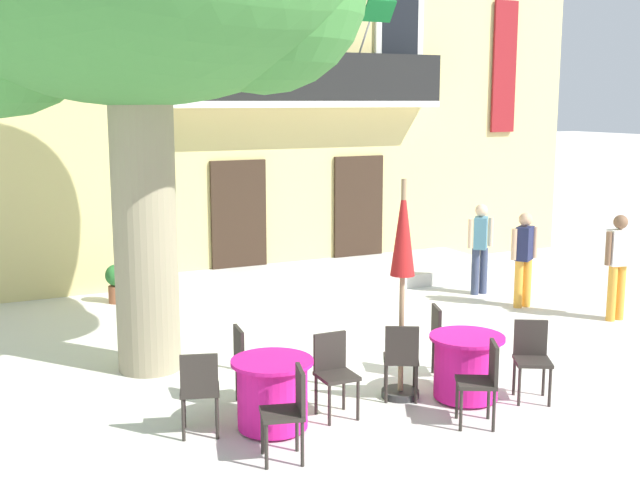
# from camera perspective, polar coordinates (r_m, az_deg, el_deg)

# --- Properties ---
(ground_plane) EXTENTS (120.00, 120.00, 0.00)m
(ground_plane) POSITION_cam_1_polar(r_m,az_deg,el_deg) (11.45, 5.47, -7.48)
(ground_plane) COLOR silver
(building_facade) EXTENTS (13.00, 5.09, 7.50)m
(building_facade) POSITION_cam_1_polar(r_m,az_deg,el_deg) (17.56, -4.21, 10.97)
(building_facade) COLOR #DBC67F
(building_facade) RESTS_ON ground
(entrance_step_platform) EXTENTS (6.94, 2.13, 0.25)m
(entrance_step_platform) POSITION_cam_1_polar(r_m,az_deg,el_deg) (15.12, 0.27, -2.66)
(entrance_step_platform) COLOR silver
(entrance_step_platform) RESTS_ON ground
(cafe_table_near_tree) EXTENTS (0.86, 0.86, 0.76)m
(cafe_table_near_tree) POSITION_cam_1_polar(r_m,az_deg,el_deg) (9.48, 10.35, -8.84)
(cafe_table_near_tree) COLOR #DB1984
(cafe_table_near_tree) RESTS_ON ground
(cafe_chair_near_tree_0) EXTENTS (0.55, 0.55, 0.91)m
(cafe_chair_near_tree_0) POSITION_cam_1_polar(r_m,az_deg,el_deg) (9.63, 14.80, -7.86)
(cafe_chair_near_tree_0) COLOR #2D2823
(cafe_chair_near_tree_0) RESTS_ON ground
(cafe_chair_near_tree_1) EXTENTS (0.52, 0.52, 0.91)m
(cafe_chair_near_tree_1) POSITION_cam_1_polar(r_m,az_deg,el_deg) (10.11, 8.82, -6.78)
(cafe_chair_near_tree_1) COLOR #2D2823
(cafe_chair_near_tree_1) RESTS_ON ground
(cafe_chair_near_tree_2) EXTENTS (0.54, 0.54, 0.91)m
(cafe_chair_near_tree_2) POSITION_cam_1_polar(r_m,az_deg,el_deg) (9.30, 5.80, -8.20)
(cafe_chair_near_tree_2) COLOR #2D2823
(cafe_chair_near_tree_2) RESTS_ON ground
(cafe_chair_near_tree_3) EXTENTS (0.54, 0.54, 0.91)m
(cafe_chair_near_tree_3) POSITION_cam_1_polar(r_m,az_deg,el_deg) (8.75, 11.53, -9.55)
(cafe_chair_near_tree_3) COLOR #2D2823
(cafe_chair_near_tree_3) RESTS_ON ground
(cafe_table_middle) EXTENTS (0.86, 0.86, 0.76)m
(cafe_table_middle) POSITION_cam_1_polar(r_m,az_deg,el_deg) (8.54, -3.40, -10.83)
(cafe_table_middle) COLOR #DB1984
(cafe_table_middle) RESTS_ON ground
(cafe_chair_middle_0) EXTENTS (0.41, 0.41, 0.91)m
(cafe_chair_middle_0) POSITION_cam_1_polar(r_m,az_deg,el_deg) (8.84, 0.99, -9.13)
(cafe_chair_middle_0) COLOR #2D2823
(cafe_chair_middle_0) RESTS_ON ground
(cafe_chair_middle_1) EXTENTS (0.45, 0.45, 0.91)m
(cafe_chair_middle_1) POSITION_cam_1_polar(r_m,az_deg,el_deg) (9.16, -5.13, -8.49)
(cafe_chair_middle_1) COLOR #2D2823
(cafe_chair_middle_1) RESTS_ON ground
(cafe_chair_middle_2) EXTENTS (0.50, 0.50, 0.91)m
(cafe_chair_middle_2) POSITION_cam_1_polar(r_m,az_deg,el_deg) (8.39, -8.56, -10.30)
(cafe_chair_middle_2) COLOR #2D2823
(cafe_chair_middle_2) RESTS_ON ground
(cafe_chair_middle_3) EXTENTS (0.49, 0.49, 0.91)m
(cafe_chair_middle_3) POSITION_cam_1_polar(r_m,az_deg,el_deg) (7.80, -2.17, -11.79)
(cafe_chair_middle_3) COLOR #2D2823
(cafe_chair_middle_3) RESTS_ON ground
(cafe_umbrella) EXTENTS (0.44, 0.44, 2.55)m
(cafe_umbrella) POSITION_cam_1_polar(r_m,az_deg,el_deg) (9.12, 5.90, -1.19)
(cafe_umbrella) COLOR #997A56
(cafe_umbrella) RESTS_ON ground
(ground_planter_left) EXTENTS (0.36, 0.36, 0.67)m
(ground_planter_left) POSITION_cam_1_polar(r_m,az_deg,el_deg) (14.10, -14.28, -2.86)
(ground_planter_left) COLOR #995638
(ground_planter_left) RESTS_ON ground
(pedestrian_near_entrance) EXTENTS (0.53, 0.37, 1.59)m
(pedestrian_near_entrance) POSITION_cam_1_polar(r_m,az_deg,el_deg) (13.70, 14.30, -0.99)
(pedestrian_near_entrance) COLOR gold
(pedestrian_near_entrance) RESTS_ON ground
(pedestrian_mid_plaza) EXTENTS (0.53, 0.28, 1.67)m
(pedestrian_mid_plaza) POSITION_cam_1_polar(r_m,az_deg,el_deg) (13.30, 20.42, -1.41)
(pedestrian_mid_plaza) COLOR gold
(pedestrian_mid_plaza) RESTS_ON ground
(pedestrian_by_tree) EXTENTS (0.53, 0.40, 1.62)m
(pedestrian_by_tree) POSITION_cam_1_polar(r_m,az_deg,el_deg) (14.46, 11.32, -0.26)
(pedestrian_by_tree) COLOR #384260
(pedestrian_by_tree) RESTS_ON ground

